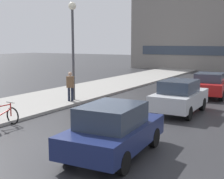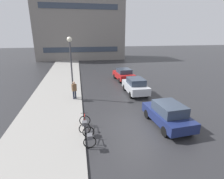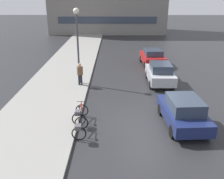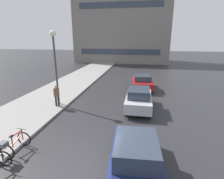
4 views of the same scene
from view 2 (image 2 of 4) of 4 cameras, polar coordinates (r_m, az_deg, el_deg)
name	(u,v)px [view 2 (image 2 of 4)]	position (r m, az deg, el deg)	size (l,w,h in m)	color
ground_plane	(138,125)	(12.23, 8.37, -11.41)	(140.00, 140.00, 0.00)	#28282B
sidewalk_kerb	(59,87)	(20.98, -16.77, 0.91)	(4.80, 60.00, 0.14)	gray
bicycle_nearest	(89,136)	(10.14, -7.45, -14.90)	(0.72, 1.37, 0.95)	black
bicycle_second	(85,124)	(11.37, -8.89, -10.99)	(0.79, 1.41, 0.98)	black
car_navy	(168,114)	(12.34, 17.77, -7.66)	(2.15, 4.09, 1.60)	navy
car_silver	(135,86)	(17.94, 7.66, 1.20)	(1.85, 3.90, 1.63)	#B2B5BA
car_red	(124,74)	(23.02, 3.84, 4.97)	(2.23, 3.90, 1.53)	#AD1919
pedestrian	(74,90)	(16.30, -12.22, -0.08)	(0.46, 0.38, 1.80)	#1E2333
streetlamp	(71,58)	(16.13, -13.31, 10.11)	(0.44, 0.44, 5.65)	#424247
building_facade_main	(80,29)	(43.85, -10.34, 18.86)	(19.58, 8.38, 13.61)	gray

